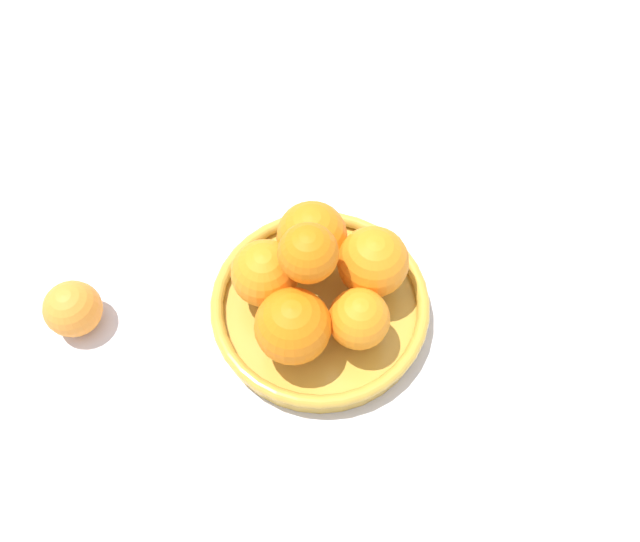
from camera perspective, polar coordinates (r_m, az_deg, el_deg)
name	(u,v)px	position (r m, az deg, el deg)	size (l,w,h in m)	color
ground_plane	(320,313)	(0.75, 0.00, -3.87)	(4.00, 4.00, 0.00)	silver
fruit_bowl	(320,306)	(0.74, 0.00, -3.23)	(0.26, 0.26, 0.04)	gold
orange_pile	(318,277)	(0.68, -0.22, -0.57)	(0.19, 0.20, 0.13)	orange
stray_orange	(73,309)	(0.77, -21.65, -3.23)	(0.07, 0.07, 0.07)	orange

